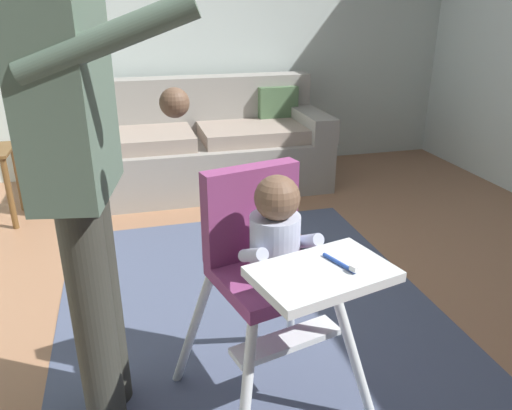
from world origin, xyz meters
The scene contains 7 objects.
ground centered at (0.00, 0.00, -0.05)m, with size 6.32×6.44×0.10m, color #9B6D4F.
wall_far centered at (0.00, 2.45, 1.38)m, with size 5.52×0.06×2.76m, color silver.
area_rug centered at (-0.11, -0.29, 0.00)m, with size 1.86×2.92×0.01m, color #4A546F.
couch centered at (-0.08, 1.93, 0.33)m, with size 2.11×0.86×0.86m.
high_chair centered at (-0.19, -0.57, 0.64)m, with size 0.73×0.82×0.94m.
adult_standing centered at (-0.78, -0.46, 0.95)m, with size 0.51×0.56×1.68m.
toy_ball centered at (0.30, 0.59, 0.07)m, with size 0.14×0.14×0.14m, color orange.
Camera 1 is at (-0.62, -2.01, 1.44)m, focal length 34.88 mm.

